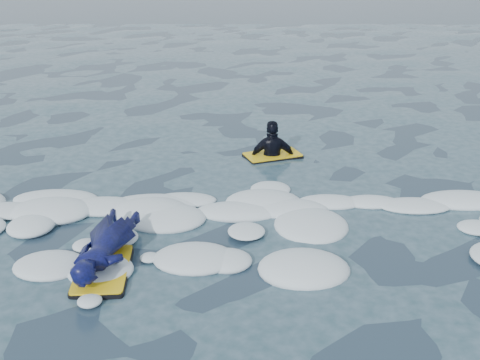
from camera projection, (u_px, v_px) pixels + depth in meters
The scene contains 4 objects.
ground at pixel (155, 256), 7.94m from camera, with size 120.00×120.00×0.00m, color #162836.
foam_band at pixel (165, 221), 8.89m from camera, with size 12.00×3.10×0.30m, color white, non-canonical shape.
prone_woman_unit at pixel (105, 248), 7.64m from camera, with size 0.84×1.84×0.47m.
waiting_rider_unit at pixel (273, 161), 11.37m from camera, with size 1.19×0.92×1.58m.
Camera 1 is at (1.20, -6.93, 3.98)m, focal length 45.00 mm.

